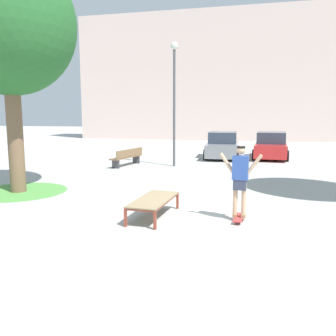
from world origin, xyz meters
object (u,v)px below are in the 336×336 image
(skate_box, at_px, (154,200))
(light_post, at_px, (174,86))
(skateboard, at_px, (239,218))
(car_grey, at_px, (223,146))
(tree_near_left, at_px, (8,25))
(skater, at_px, (240,176))
(park_bench, at_px, (127,157))
(car_red, at_px, (271,146))

(skate_box, bearing_deg, light_post, 99.25)
(skateboard, bearing_deg, skate_box, -175.72)
(skate_box, height_order, car_grey, car_grey)
(skate_box, xyz_separation_m, tree_near_left, (-5.10, 1.78, 4.79))
(skater, height_order, light_post, light_post)
(light_post, bearing_deg, skate_box, -80.75)
(tree_near_left, distance_m, car_grey, 13.11)
(skateboard, height_order, car_grey, car_grey)
(skater, height_order, tree_near_left, tree_near_left)
(skater, xyz_separation_m, park_bench, (-5.72, 8.06, -0.62))
(tree_near_left, height_order, park_bench, tree_near_left)
(park_bench, distance_m, light_post, 4.08)
(car_grey, height_order, park_bench, car_grey)
(car_grey, xyz_separation_m, light_post, (-1.99, -4.08, 3.13))
(skater, relative_size, car_grey, 0.40)
(car_grey, relative_size, park_bench, 1.75)
(skater, bearing_deg, park_bench, 125.35)
(skater, distance_m, tree_near_left, 8.42)
(car_grey, bearing_deg, park_bench, -133.42)
(light_post, bearing_deg, car_grey, 64.03)
(tree_near_left, bearing_deg, skateboard, -12.81)
(skater, xyz_separation_m, car_red, (1.27, 13.00, -0.38))
(park_bench, bearing_deg, car_red, 35.28)
(car_grey, distance_m, car_red, 2.78)
(skate_box, xyz_separation_m, car_red, (3.32, 13.15, 0.28))
(light_post, bearing_deg, car_red, 43.81)
(tree_near_left, height_order, light_post, tree_near_left)
(car_grey, bearing_deg, skateboard, -83.30)
(tree_near_left, relative_size, car_red, 1.73)
(car_red, distance_m, park_bench, 8.56)
(skate_box, bearing_deg, tree_near_left, 160.76)
(tree_near_left, distance_m, light_post, 7.90)
(skateboard, relative_size, skater, 0.48)
(tree_near_left, distance_m, car_red, 14.86)
(skate_box, xyz_separation_m, skateboard, (2.05, 0.15, -0.34))
(car_red, bearing_deg, park_bench, -144.72)
(skater, relative_size, park_bench, 0.69)
(car_grey, height_order, car_red, same)
(tree_near_left, height_order, car_red, tree_near_left)
(tree_near_left, height_order, car_grey, tree_near_left)
(skate_box, relative_size, park_bench, 0.80)
(tree_near_left, bearing_deg, car_grey, 62.49)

